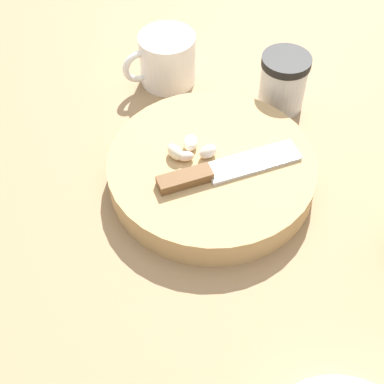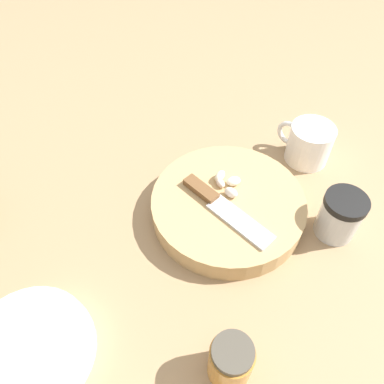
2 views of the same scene
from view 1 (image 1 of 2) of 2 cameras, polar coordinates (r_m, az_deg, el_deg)
The scene contains 6 objects.
ground_plane at distance 0.65m, azimuth 1.34°, elevation -3.96°, with size 5.00×5.00×0.00m, color #997A56.
cutting_board at distance 0.68m, azimuth 2.09°, elevation 2.30°, with size 0.26×0.26×0.04m.
chef_knife at distance 0.65m, azimuth 2.90°, elevation 2.30°, with size 0.06×0.19×0.01m.
garlic_cloves at distance 0.67m, azimuth -0.19°, elevation 4.53°, with size 0.05×0.06×0.02m.
spice_jar at distance 0.79m, azimuth 9.69°, elevation 11.51°, with size 0.07×0.07×0.08m.
coffee_mug at distance 0.82m, azimuth -2.77°, elevation 13.95°, with size 0.08×0.11×0.08m.
Camera 1 is at (-0.32, 0.20, 0.53)m, focal length 50.00 mm.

